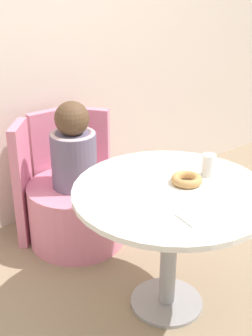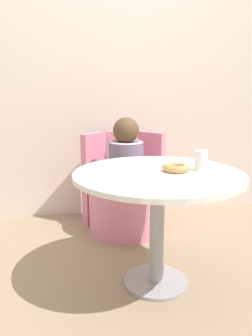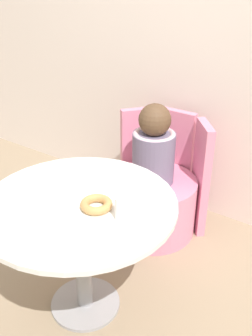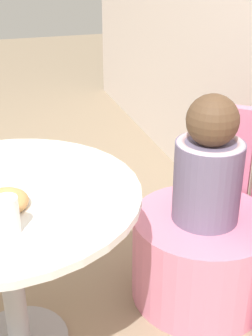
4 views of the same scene
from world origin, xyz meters
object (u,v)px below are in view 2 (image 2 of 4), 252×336
Objects in this scene: tub_chair at (126,207)px; child_figure at (126,154)px; round_table at (158,193)px; donut at (176,168)px; cup at (201,161)px.

tub_chair is 0.40m from child_figure.
donut is (0.09, 0.01, 0.13)m from round_table.
child_figure is (-0.00, 0.00, 0.40)m from tub_chair.
donut is 0.14m from cup.
child_figure reaches higher than tub_chair.
tub_chair is at bearing 101.71° from donut.
cup is at bearing 1.95° from round_table.
child_figure is at bearing 94.47° from round_table.
round_table reaches higher than tub_chair.
child_figure reaches higher than cup.
cup is (0.13, 0.00, 0.03)m from donut.
cup reaches higher than tub_chair.
tub_chair is at bearing 0.00° from child_figure.
donut reaches higher than tub_chair.
donut is at bearing -78.29° from tub_chair.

